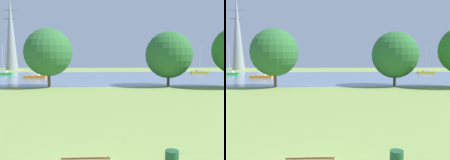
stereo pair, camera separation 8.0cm
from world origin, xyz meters
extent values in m
plane|color=#7F994C|center=(0.00, 22.00, 0.00)|extent=(160.00, 160.00, 0.00)
cylinder|color=#1E512D|center=(3.51, 1.06, 0.40)|extent=(0.56, 0.56, 0.80)
cube|color=slate|center=(0.00, 50.00, 0.01)|extent=(140.00, 40.00, 0.02)
cube|color=orange|center=(-14.07, 47.24, 0.32)|extent=(4.86, 1.70, 0.60)
cube|color=white|center=(-14.07, 47.24, 0.87)|extent=(1.84, 1.17, 0.50)
cylinder|color=silver|center=(-14.07, 47.24, 3.74)|extent=(0.10, 0.10, 6.23)
cube|color=green|center=(-25.25, 58.02, 0.32)|extent=(4.84, 1.64, 0.60)
cube|color=white|center=(-25.25, 58.02, 0.87)|extent=(1.83, 1.15, 0.50)
cylinder|color=silver|center=(-25.25, 58.02, 4.28)|extent=(0.10, 0.10, 7.32)
cube|color=yellow|center=(29.37, 61.31, 0.32)|extent=(4.86, 1.69, 0.60)
cube|color=white|center=(29.37, 61.31, 0.87)|extent=(1.84, 1.17, 0.50)
cylinder|color=silver|center=(29.37, 61.31, 4.20)|extent=(0.10, 0.10, 7.15)
cylinder|color=brown|center=(-7.41, 29.87, 1.43)|extent=(0.44, 0.44, 2.86)
sphere|color=#2D6831|center=(-7.41, 29.87, 5.44)|extent=(7.38, 7.38, 7.38)
cylinder|color=brown|center=(11.62, 30.72, 1.21)|extent=(0.44, 0.44, 2.43)
sphere|color=#2B6A2F|center=(11.62, 30.72, 5.06)|extent=(7.53, 7.53, 7.53)
cone|color=gray|center=(-32.02, 84.08, 13.53)|extent=(4.40, 4.40, 27.07)
cube|color=gray|center=(-32.02, 84.08, 21.65)|extent=(6.40, 0.30, 0.30)
cube|color=gray|center=(-32.02, 84.08, 18.65)|extent=(5.20, 0.30, 0.30)
camera|label=1|loc=(0.55, -8.67, 4.64)|focal=39.50mm
camera|label=2|loc=(0.63, -8.67, 4.64)|focal=39.50mm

